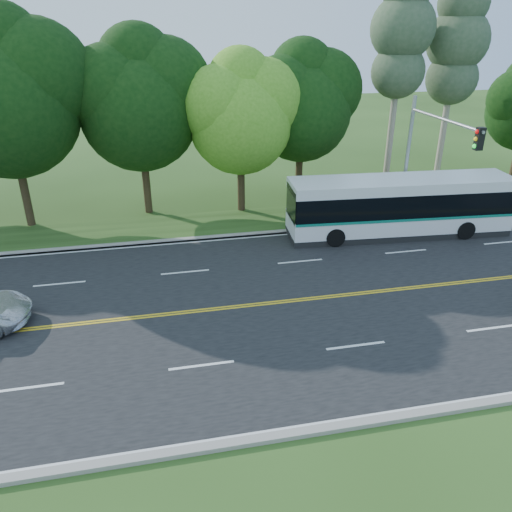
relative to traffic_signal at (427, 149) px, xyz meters
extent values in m
plane|color=#294617|center=(-6.49, -5.40, -4.67)|extent=(120.00, 120.00, 0.00)
cube|color=black|center=(-6.49, -5.40, -4.66)|extent=(60.00, 14.00, 0.02)
cube|color=gray|center=(-6.49, 1.75, -4.60)|extent=(60.00, 0.30, 0.15)
cube|color=gray|center=(-6.49, -12.55, -4.60)|extent=(60.00, 0.30, 0.15)
cube|color=#294617|center=(-6.49, 3.60, -4.62)|extent=(60.00, 4.00, 0.10)
cube|color=gold|center=(-6.49, -5.48, -4.65)|extent=(57.00, 0.10, 0.00)
cube|color=gold|center=(-6.49, -5.32, -4.65)|extent=(57.00, 0.10, 0.00)
cube|color=silver|center=(-17.99, -8.90, -4.65)|extent=(2.20, 0.12, 0.00)
cube|color=silver|center=(-12.49, -8.90, -4.65)|extent=(2.20, 0.12, 0.00)
cube|color=silver|center=(-6.99, -8.90, -4.65)|extent=(2.20, 0.12, 0.00)
cube|color=silver|center=(-1.49, -8.90, -4.65)|extent=(2.20, 0.12, 0.00)
cube|color=silver|center=(-17.99, -1.90, -4.65)|extent=(2.20, 0.12, 0.00)
cube|color=silver|center=(-12.49, -1.90, -4.65)|extent=(2.20, 0.12, 0.00)
cube|color=silver|center=(-6.99, -1.90, -4.65)|extent=(2.20, 0.12, 0.00)
cube|color=silver|center=(-1.49, -1.90, -4.65)|extent=(2.20, 0.12, 0.00)
cube|color=silver|center=(4.01, -1.90, -4.65)|extent=(2.20, 0.12, 0.00)
cube|color=silver|center=(-6.49, 1.45, -4.65)|extent=(57.00, 0.12, 0.00)
cube|color=silver|center=(-6.49, -12.25, -4.65)|extent=(57.00, 0.12, 0.00)
cylinder|color=black|center=(-20.49, 5.60, -2.69)|extent=(0.44, 0.44, 3.96)
sphere|color=black|center=(-20.49, 5.60, 1.81)|extent=(7.20, 7.20, 7.20)
sphere|color=black|center=(-18.87, 5.90, 3.25)|extent=(5.76, 5.76, 5.76)
sphere|color=black|center=(-20.39, 6.00, 4.51)|extent=(4.68, 4.68, 4.68)
cylinder|color=black|center=(-13.99, 6.60, -2.87)|extent=(0.44, 0.44, 3.60)
sphere|color=black|center=(-13.99, 6.60, 1.24)|extent=(6.60, 6.60, 6.60)
sphere|color=black|center=(-12.51, 6.90, 2.56)|extent=(5.28, 5.28, 5.28)
sphere|color=black|center=(-15.31, 6.40, 2.39)|extent=(4.95, 4.95, 4.95)
sphere|color=black|center=(-13.89, 7.00, 3.71)|extent=(4.29, 4.29, 4.29)
cylinder|color=black|center=(-8.49, 5.60, -3.05)|extent=(0.44, 0.44, 3.24)
sphere|color=#4A901D|center=(-8.49, 5.60, 0.60)|extent=(5.80, 5.80, 5.80)
sphere|color=#4A901D|center=(-7.19, 5.90, 1.76)|extent=(4.64, 4.64, 4.64)
sphere|color=#4A901D|center=(-9.65, 5.40, 1.61)|extent=(4.35, 4.35, 4.35)
sphere|color=#4A901D|center=(-8.39, 6.00, 2.77)|extent=(3.77, 3.77, 3.77)
cylinder|color=black|center=(-4.49, 7.10, -2.96)|extent=(0.44, 0.44, 3.42)
sphere|color=black|center=(-4.49, 7.10, 0.85)|extent=(6.00, 6.00, 6.00)
sphere|color=black|center=(-3.14, 7.40, 2.05)|extent=(4.80, 4.80, 4.80)
sphere|color=black|center=(-5.69, 6.90, 1.90)|extent=(4.50, 4.50, 4.50)
sphere|color=black|center=(-4.39, 7.50, 3.10)|extent=(3.90, 3.90, 3.90)
cylinder|color=gray|center=(1.51, 7.10, 0.23)|extent=(0.40, 0.40, 9.80)
sphere|color=#334D30|center=(1.51, 7.10, 3.03)|extent=(3.23, 3.23, 3.23)
sphere|color=#334D30|center=(1.51, 7.10, 5.41)|extent=(3.80, 3.80, 3.80)
cylinder|color=gray|center=(5.51, 7.60, -0.12)|extent=(0.40, 0.40, 9.10)
sphere|color=#334D30|center=(5.51, 7.60, 2.48)|extent=(3.23, 3.23, 3.23)
sphere|color=#334D30|center=(5.51, 7.60, 4.69)|extent=(3.80, 3.80, 3.80)
sphere|color=#334D30|center=(5.51, 7.60, 6.77)|extent=(3.04, 3.04, 3.04)
sphere|color=maroon|center=(-3.49, 2.80, -3.92)|extent=(1.50, 1.50, 1.50)
sphere|color=maroon|center=(-2.49, 2.80, -3.92)|extent=(1.50, 1.50, 1.50)
sphere|color=maroon|center=(-1.49, 2.80, -3.92)|extent=(1.50, 1.50, 1.50)
sphere|color=maroon|center=(-0.49, 2.80, -3.92)|extent=(1.50, 1.50, 1.50)
sphere|color=maroon|center=(0.51, 2.80, -3.92)|extent=(1.50, 1.50, 1.50)
sphere|color=maroon|center=(1.51, 2.80, -3.92)|extent=(1.50, 1.50, 1.50)
sphere|color=maroon|center=(2.51, 2.80, -3.92)|extent=(1.50, 1.50, 1.50)
sphere|color=maroon|center=(3.51, 2.80, -3.92)|extent=(1.50, 1.50, 1.50)
sphere|color=maroon|center=(4.51, 2.80, -3.92)|extent=(1.50, 1.50, 1.50)
cube|color=olive|center=(3.51, 2.00, -4.47)|extent=(3.50, 1.40, 0.40)
cylinder|color=#999BA1|center=(0.01, 1.90, -1.17)|extent=(0.20, 0.20, 7.00)
cylinder|color=#999BA1|center=(0.01, -1.10, 1.63)|extent=(0.14, 6.00, 0.14)
cube|color=black|center=(0.01, -3.90, 1.33)|extent=(0.32, 0.28, 0.95)
sphere|color=red|center=(-0.16, -3.90, 1.63)|extent=(0.18, 0.18, 0.18)
sphere|color=yellow|center=(-0.16, -3.90, 1.33)|extent=(0.18, 0.18, 0.18)
sphere|color=#19D833|center=(-0.16, -3.90, 1.03)|extent=(0.18, 0.18, 0.18)
cube|color=white|center=(-0.92, 0.35, -3.82)|extent=(11.90, 3.30, 0.97)
cube|color=black|center=(-0.92, 0.35, -2.73)|extent=(11.84, 3.34, 1.21)
cube|color=white|center=(-0.92, 0.35, -1.85)|extent=(11.90, 3.30, 0.55)
cube|color=#0D755F|center=(-0.92, 0.35, -3.40)|extent=(11.84, 3.35, 0.14)
cube|color=black|center=(-6.75, 0.75, -2.64)|extent=(0.22, 2.30, 1.67)
cube|color=#19E54C|center=(-6.74, 0.75, -1.70)|extent=(0.15, 1.50, 0.22)
cube|color=black|center=(-0.92, 0.35, -4.48)|extent=(11.89, 3.20, 0.34)
cylinder|color=black|center=(-4.75, -0.56, -4.16)|extent=(1.00, 0.34, 0.98)
cylinder|color=black|center=(-4.59, 1.77, -4.16)|extent=(1.00, 0.34, 0.98)
cylinder|color=black|center=(2.28, -1.05, -4.16)|extent=(1.00, 0.34, 0.98)
cylinder|color=black|center=(2.44, 1.29, -4.16)|extent=(1.00, 0.34, 0.98)
camera|label=1|loc=(-13.48, -22.53, 5.84)|focal=35.00mm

